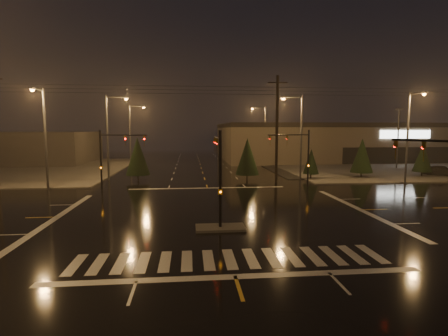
{
  "coord_description": "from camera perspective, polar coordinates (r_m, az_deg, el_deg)",
  "views": [
    {
      "loc": [
        -1.83,
        -24.68,
        6.05
      ],
      "look_at": [
        0.89,
        2.68,
        3.0
      ],
      "focal_mm": 28.0,
      "sensor_mm": 36.0,
      "label": 1
    }
  ],
  "objects": [
    {
      "name": "streetlight_1",
      "position": [
        43.7,
        -18.13,
        5.69
      ],
      "size": [
        2.77,
        0.32,
        10.0
      ],
      "color": "#38383A",
      "rests_on": "ground"
    },
    {
      "name": "conifer_1",
      "position": [
        46.8,
        21.6,
        1.92
      ],
      "size": [
        2.71,
        2.71,
        4.94
      ],
      "color": "black",
      "rests_on": "ground"
    },
    {
      "name": "car_parked",
      "position": [
        53.22,
        31.94,
        -0.37
      ],
      "size": [
        4.01,
        4.42,
        1.46
      ],
      "primitive_type": "imported",
      "rotation": [
        0.0,
        0.0,
        0.67
      ],
      "color": "black",
      "rests_on": "ground"
    },
    {
      "name": "retail_building",
      "position": [
        79.72,
        21.9,
        4.28
      ],
      "size": [
        60.2,
        28.3,
        7.2
      ],
      "color": "#705E50",
      "rests_on": "ground"
    },
    {
      "name": "stop_bar_near",
      "position": [
        15.07,
        1.86,
        -17.31
      ],
      "size": [
        16.0,
        0.5,
        0.01
      ],
      "primitive_type": "cube",
      "color": "beige",
      "rests_on": "ground"
    },
    {
      "name": "streetlight_6",
      "position": [
        43.07,
        28.05,
        5.26
      ],
      "size": [
        0.32,
        2.77,
        10.0
      ],
      "color": "#38383A",
      "rests_on": "ground"
    },
    {
      "name": "conifer_4",
      "position": [
        41.48,
        3.83,
        1.92
      ],
      "size": [
        2.79,
        2.79,
        5.05
      ],
      "color": "black",
      "rests_on": "ground"
    },
    {
      "name": "signal_mast_median",
      "position": [
        21.81,
        -0.83,
        0.28
      ],
      "size": [
        0.25,
        4.59,
        6.0
      ],
      "color": "black",
      "rests_on": "ground"
    },
    {
      "name": "utility_pole_1",
      "position": [
        39.91,
        8.63,
        6.37
      ],
      "size": [
        2.2,
        0.32,
        12.0
      ],
      "color": "black",
      "rests_on": "ground"
    },
    {
      "name": "signal_mast_ne",
      "position": [
        36.69,
        12.33,
        2.65
      ],
      "size": [
        4.84,
        1.86,
        6.0
      ],
      "color": "black",
      "rests_on": "ground"
    },
    {
      "name": "streetlight_2",
      "position": [
        59.43,
        -14.82,
        5.88
      ],
      "size": [
        2.77,
        0.32,
        10.0
      ],
      "color": "#38383A",
      "rests_on": "ground"
    },
    {
      "name": "conifer_2",
      "position": [
        51.2,
        29.7,
        1.56
      ],
      "size": [
        2.35,
        2.35,
        4.37
      ],
      "color": "black",
      "rests_on": "ground"
    },
    {
      "name": "sidewalk_ne",
      "position": [
        63.56,
        24.41,
        0.35
      ],
      "size": [
        36.0,
        36.0,
        0.12
      ],
      "primitive_type": "cube",
      "color": "#4D4A45",
      "rests_on": "ground"
    },
    {
      "name": "crosswalk",
      "position": [
        16.91,
        0.95,
        -14.61
      ],
      "size": [
        15.0,
        2.6,
        0.01
      ],
      "primitive_type": "cube",
      "color": "beige",
      "rests_on": "ground"
    },
    {
      "name": "commercial_block",
      "position": [
        74.55,
        -32.14,
        2.86
      ],
      "size": [
        30.0,
        18.0,
        5.6
      ],
      "primitive_type": "cube",
      "color": "#3B3734",
      "rests_on": "ground"
    },
    {
      "name": "conifer_0",
      "position": [
        43.57,
        14.04,
        1.07
      ],
      "size": [
        1.92,
        1.92,
        3.71
      ],
      "color": "black",
      "rests_on": "ground"
    },
    {
      "name": "median_island",
      "position": [
        21.61,
        -0.61,
        -9.72
      ],
      "size": [
        3.0,
        1.6,
        0.15
      ],
      "primitive_type": "cube",
      "color": "#4D4A45",
      "rests_on": "ground"
    },
    {
      "name": "sidewalk_nw",
      "position": [
        61.8,
        -32.76,
        -0.25
      ],
      "size": [
        36.0,
        36.0,
        0.12
      ],
      "primitive_type": "cube",
      "color": "#4D4A45",
      "rests_on": "ground"
    },
    {
      "name": "conifer_3",
      "position": [
        42.3,
        -13.92,
        1.88
      ],
      "size": [
        2.83,
        2.83,
        5.12
      ],
      "color": "black",
      "rests_on": "ground"
    },
    {
      "name": "streetlight_3",
      "position": [
        42.72,
        12.12,
        5.86
      ],
      "size": [
        2.77,
        0.32,
        10.0
      ],
      "color": "#38383A",
      "rests_on": "ground"
    },
    {
      "name": "ground",
      "position": [
        25.48,
        -1.41,
        -7.41
      ],
      "size": [
        140.0,
        140.0,
        0.0
      ],
      "primitive_type": "plane",
      "color": "black",
      "rests_on": "ground"
    },
    {
      "name": "streetlight_4",
      "position": [
        62.07,
        6.46,
        6.06
      ],
      "size": [
        2.77,
        0.32,
        10.0
      ],
      "color": "#38383A",
      "rests_on": "ground"
    },
    {
      "name": "streetlight_5",
      "position": [
        38.57,
        -27.36,
        5.26
      ],
      "size": [
        0.32,
        2.77,
        10.0
      ],
      "color": "#38383A",
      "rests_on": "ground"
    },
    {
      "name": "parking_lot",
      "position": [
        64.56,
        29.14,
        0.18
      ],
      "size": [
        50.0,
        24.0,
        0.08
      ],
      "primitive_type": "cube",
      "color": "black",
      "rests_on": "ground"
    },
    {
      "name": "stop_bar_far",
      "position": [
        36.24,
        -2.71,
        -3.28
      ],
      "size": [
        16.0,
        0.5,
        0.01
      ],
      "primitive_type": "cube",
      "color": "beige",
      "rests_on": "ground"
    },
    {
      "name": "signal_mast_nw",
      "position": [
        35.73,
        -18.08,
        2.39
      ],
      "size": [
        4.84,
        1.86,
        6.0
      ],
      "color": "black",
      "rests_on": "ground"
    }
  ]
}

